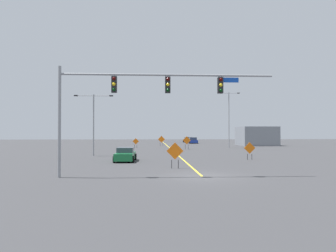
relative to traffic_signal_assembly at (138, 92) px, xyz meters
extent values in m
plane|color=#38383A|center=(4.15, 0.02, -5.45)|extent=(183.45, 183.45, 0.00)
cube|color=yellow|center=(4.15, 50.97, -5.44)|extent=(0.16, 101.92, 0.01)
cylinder|color=gray|center=(-4.99, 0.02, -1.90)|extent=(0.20, 0.20, 7.10)
cylinder|color=gray|center=(1.91, 0.02, 1.15)|extent=(13.80, 0.14, 0.14)
cube|color=black|center=(-1.54, 0.02, 0.50)|extent=(0.34, 0.32, 1.05)
sphere|color=#3A0503|center=(-1.54, -0.15, 0.85)|extent=(0.22, 0.22, 0.22)
sphere|color=yellow|center=(-1.54, -0.15, 0.50)|extent=(0.22, 0.22, 0.22)
sphere|color=black|center=(-1.54, -0.15, 0.15)|extent=(0.22, 0.22, 0.22)
cube|color=black|center=(1.91, 0.02, 0.50)|extent=(0.34, 0.32, 1.05)
sphere|color=#3A0503|center=(1.91, -0.15, 0.85)|extent=(0.22, 0.22, 0.22)
sphere|color=yellow|center=(1.91, -0.15, 0.50)|extent=(0.22, 0.22, 0.22)
sphere|color=black|center=(1.91, -0.15, 0.15)|extent=(0.22, 0.22, 0.22)
cube|color=black|center=(5.36, 0.02, 0.50)|extent=(0.34, 0.32, 1.05)
sphere|color=#3A0503|center=(5.36, -0.15, 0.85)|extent=(0.22, 0.22, 0.22)
sphere|color=yellow|center=(5.36, -0.15, 0.50)|extent=(0.22, 0.22, 0.22)
sphere|color=black|center=(5.36, -0.15, 0.15)|extent=(0.22, 0.22, 0.22)
cube|color=#1447B7|center=(6.03, 0.02, 0.86)|extent=(1.10, 0.03, 0.32)
cylinder|color=gray|center=(14.46, 33.81, -0.57)|extent=(0.16, 0.16, 9.75)
cylinder|color=gray|center=(13.61, 33.81, 4.15)|extent=(1.70, 0.08, 0.08)
cube|color=#262628|center=(12.76, 33.81, 4.15)|extent=(0.44, 0.24, 0.14)
cylinder|color=gray|center=(15.31, 33.81, 4.15)|extent=(1.70, 0.08, 0.08)
cube|color=#262628|center=(16.16, 33.81, 4.15)|extent=(0.44, 0.24, 0.14)
cylinder|color=gray|center=(-5.98, 17.45, -1.79)|extent=(0.16, 0.16, 7.31)
cylinder|color=gray|center=(-7.02, 17.45, 1.72)|extent=(2.08, 0.08, 0.08)
cube|color=#262628|center=(-8.06, 17.45, 1.72)|extent=(0.44, 0.24, 0.14)
cylinder|color=gray|center=(-4.94, 17.45, 1.72)|extent=(2.08, 0.08, 0.08)
cube|color=#262628|center=(-3.90, 17.45, 1.72)|extent=(0.44, 0.24, 0.14)
cube|color=orange|center=(2.96, 41.88, -4.13)|extent=(1.37, 0.27, 1.38)
cylinder|color=black|center=(2.69, 41.92, -5.14)|extent=(0.05, 0.05, 0.61)
cylinder|color=black|center=(3.22, 41.84, -5.14)|extent=(0.05, 0.05, 0.61)
cube|color=orange|center=(10.98, 11.50, -4.24)|extent=(1.18, 0.07, 1.18)
cylinder|color=black|center=(10.75, 11.51, -5.15)|extent=(0.05, 0.05, 0.60)
cylinder|color=black|center=(11.20, 11.50, -5.15)|extent=(0.05, 0.05, 0.60)
cube|color=orange|center=(2.73, 4.55, -4.07)|extent=(1.35, 0.07, 1.35)
cylinder|color=black|center=(2.47, 4.54, -5.11)|extent=(0.05, 0.05, 0.68)
cylinder|color=black|center=(3.00, 4.55, -5.11)|extent=(0.05, 0.05, 0.68)
cube|color=orange|center=(6.59, 29.76, -3.98)|extent=(1.29, 0.32, 1.31)
cylinder|color=black|center=(6.35, 29.70, -5.05)|extent=(0.05, 0.05, 0.79)
cylinder|color=black|center=(6.84, 29.81, -5.05)|extent=(0.05, 0.05, 0.79)
cube|color=orange|center=(-1.75, 34.03, -4.26)|extent=(1.08, 0.20, 1.09)
cylinder|color=black|center=(-1.96, 34.06, -5.13)|extent=(0.05, 0.05, 0.63)
cylinder|color=black|center=(-1.54, 34.00, -5.13)|extent=(0.05, 0.05, 0.63)
cube|color=#196B38|center=(-1.67, 10.66, -4.94)|extent=(1.85, 4.22, 0.68)
cube|color=#333D47|center=(-1.66, 10.87, -4.35)|extent=(1.61, 1.92, 0.50)
cylinder|color=black|center=(-2.58, 9.23, -5.13)|extent=(0.24, 0.65, 0.64)
cylinder|color=black|center=(-0.85, 9.18, -5.13)|extent=(0.24, 0.65, 0.64)
cylinder|color=black|center=(-2.50, 12.15, -5.13)|extent=(0.24, 0.65, 0.64)
cylinder|color=black|center=(-0.76, 12.10, -5.13)|extent=(0.24, 0.65, 0.64)
cube|color=#1E389E|center=(10.88, 54.65, -4.95)|extent=(1.93, 4.43, 0.67)
cube|color=#333D47|center=(10.89, 54.43, -4.30)|extent=(1.69, 2.05, 0.63)
cylinder|color=black|center=(11.75, 56.21, -5.13)|extent=(0.24, 0.65, 0.64)
cylinder|color=black|center=(9.94, 56.16, -5.13)|extent=(0.24, 0.65, 0.64)
cylinder|color=black|center=(11.83, 53.14, -5.13)|extent=(0.24, 0.65, 0.64)
cylinder|color=black|center=(10.01, 53.09, -5.13)|extent=(0.24, 0.65, 0.64)
cube|color=black|center=(10.36, 60.30, -4.96)|extent=(1.92, 4.10, 0.65)
cube|color=#333D47|center=(10.36, 60.09, -4.33)|extent=(1.67, 1.95, 0.61)
cylinder|color=black|center=(11.20, 61.74, -5.13)|extent=(0.24, 0.65, 0.64)
cylinder|color=black|center=(9.42, 61.68, -5.13)|extent=(0.24, 0.65, 0.64)
cylinder|color=black|center=(11.30, 58.91, -5.13)|extent=(0.24, 0.65, 0.64)
cylinder|color=black|center=(9.52, 58.85, -5.13)|extent=(0.24, 0.65, 0.64)
cube|color=gray|center=(22.65, 43.43, -3.52)|extent=(7.09, 7.24, 3.85)
camera|label=1|loc=(0.80, -20.28, -2.50)|focal=33.60mm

